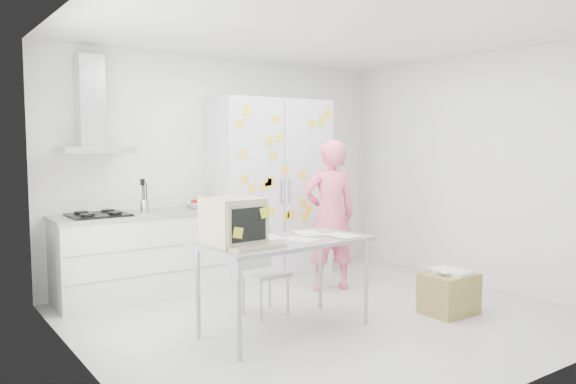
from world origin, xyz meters
TOP-DOWN VIEW (x-y plane):
  - floor at (0.00, 0.00)m, footprint 4.50×4.00m
  - walls at (0.00, 0.72)m, footprint 4.52×4.01m
  - ceiling at (0.00, 0.00)m, footprint 4.50×4.00m
  - counter_run at (-1.20, 1.70)m, footprint 1.84×0.63m
  - range_hood at (-1.65, 1.84)m, footprint 0.70×0.48m
  - tall_cabinet at (0.45, 1.67)m, footprint 1.50×0.68m
  - person at (0.66, 0.75)m, footprint 0.72×0.58m
  - desk at (-0.89, -0.11)m, footprint 1.57×0.85m
  - chair at (-0.47, 0.43)m, footprint 0.39×0.39m
  - cardboard_box at (1.04, -0.63)m, footprint 0.50×0.42m

SIDE VIEW (x-z plane):
  - floor at x=0.00m, z-range -0.02..0.00m
  - cardboard_box at x=1.04m, z-range -0.01..0.42m
  - counter_run at x=-1.20m, z-range -0.17..1.11m
  - chair at x=-0.47m, z-range 0.06..0.90m
  - person at x=0.66m, z-range 0.00..1.70m
  - desk at x=-0.89m, z-range 0.31..1.53m
  - tall_cabinet at x=0.45m, z-range 0.00..2.20m
  - walls at x=0.00m, z-range 0.00..2.70m
  - range_hood at x=-1.65m, z-range 1.45..2.46m
  - ceiling at x=0.00m, z-range 2.69..2.71m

